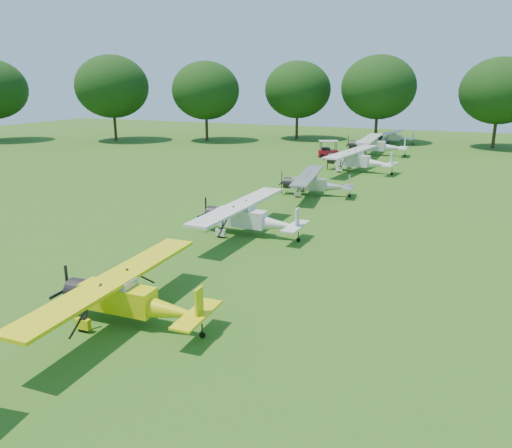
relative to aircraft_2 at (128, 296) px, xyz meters
The scene contains 9 objects.
ground 7.08m from the aircraft_2, 91.87° to the left, with size 160.00×160.00×0.00m, color #2C5715.
tree_belt 10.45m from the aircraft_2, 64.93° to the left, with size 137.36×130.27×14.52m.
aircraft_2 is the anchor object (origin of this frame).
aircraft_3 12.41m from the aircraft_2, 92.44° to the left, with size 6.56×10.42×2.06m.
aircraft_4 24.54m from the aircraft_2, 90.26° to the left, with size 5.98×9.48×1.86m.
aircraft_5 37.01m from the aircraft_2, 88.85° to the left, with size 7.42×11.77×2.31m.
aircraft_6 49.83m from the aircraft_2, 89.82° to the left, with size 7.53×11.97×2.36m.
aircraft_7 63.56m from the aircraft_2, 89.54° to the left, with size 5.77×9.15×1.80m.
golf_cart 46.17m from the aircraft_2, 96.09° to the left, with size 2.70×2.19×2.02m.
Camera 1 is at (11.69, -21.13, 9.06)m, focal length 35.00 mm.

